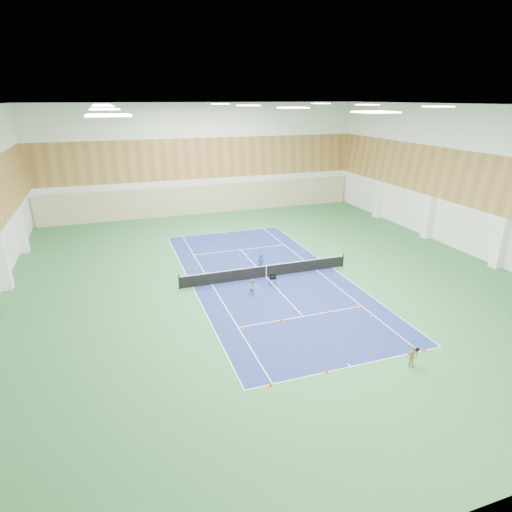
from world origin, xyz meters
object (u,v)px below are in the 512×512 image
(coach, at_px, (261,263))
(child_apron, at_px, (412,356))
(tennis_net, at_px, (266,270))
(child_court, at_px, (253,288))
(ball_cart, at_px, (273,280))

(coach, height_order, child_apron, coach)
(tennis_net, xyz_separation_m, coach, (-0.11, 0.91, 0.23))
(child_court, distance_m, ball_cart, 2.10)
(child_court, xyz_separation_m, child_apron, (4.76, -10.20, -0.01))
(ball_cart, bearing_deg, coach, 99.71)
(child_apron, xyz_separation_m, ball_cart, (-2.95, 11.25, -0.16))
(tennis_net, xyz_separation_m, ball_cart, (-0.11, -1.55, -0.15))
(child_court, bearing_deg, child_apron, -72.70)
(coach, bearing_deg, child_court, 45.78)
(child_court, bearing_deg, tennis_net, 45.96)
(child_court, height_order, ball_cart, child_court)
(coach, relative_size, ball_cart, 1.95)
(ball_cart, bearing_deg, tennis_net, 95.66)
(tennis_net, height_order, coach, coach)
(tennis_net, bearing_deg, coach, 97.02)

